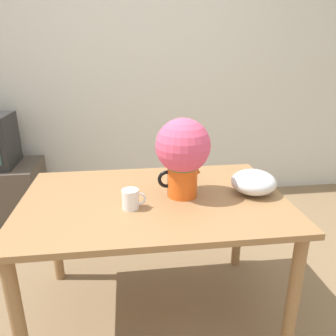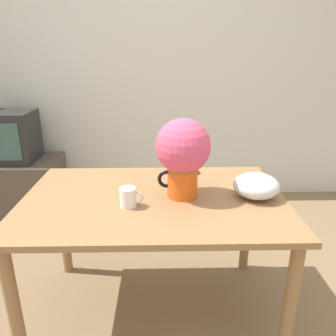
# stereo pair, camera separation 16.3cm
# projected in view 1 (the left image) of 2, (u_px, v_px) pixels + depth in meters

# --- Properties ---
(wall_back) EXTENTS (8.00, 0.05, 2.60)m
(wall_back) POSITION_uv_depth(u_px,v_px,m) (133.00, 66.00, 3.05)
(wall_back) COLOR silver
(wall_back) RESTS_ON ground_plane
(table) EXTENTS (1.34, 0.89, 0.73)m
(table) POSITION_uv_depth(u_px,v_px,m) (154.00, 214.00, 1.70)
(table) COLOR olive
(table) RESTS_ON ground_plane
(flower_vase) EXTENTS (0.27, 0.27, 0.40)m
(flower_vase) POSITION_uv_depth(u_px,v_px,m) (183.00, 153.00, 1.62)
(flower_vase) COLOR #E05619
(flower_vase) RESTS_ON table
(coffee_mug) EXTENTS (0.11, 0.08, 0.10)m
(coffee_mug) POSITION_uv_depth(u_px,v_px,m) (131.00, 199.00, 1.54)
(coffee_mug) COLOR white
(coffee_mug) RESTS_ON table
(white_bowl) EXTENTS (0.23, 0.23, 0.12)m
(white_bowl) POSITION_uv_depth(u_px,v_px,m) (254.00, 182.00, 1.71)
(white_bowl) COLOR silver
(white_bowl) RESTS_ON table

